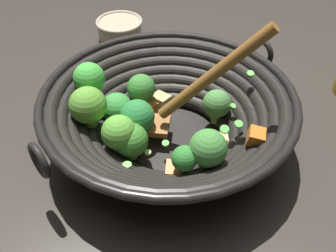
# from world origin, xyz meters

# --- Properties ---
(ground_plane) EXTENTS (4.00, 4.00, 0.00)m
(ground_plane) POSITION_xyz_m (0.00, 0.00, 0.00)
(ground_plane) COLOR #332D28
(wok) EXTENTS (0.41, 0.43, 0.24)m
(wok) POSITION_xyz_m (-0.00, -0.00, 0.07)
(wok) COLOR black
(wok) RESTS_ON ground
(prep_bowl) EXTENTS (0.11, 0.11, 0.05)m
(prep_bowl) POSITION_xyz_m (-0.27, 0.27, 0.02)
(prep_bowl) COLOR tan
(prep_bowl) RESTS_ON ground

